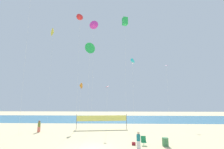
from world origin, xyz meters
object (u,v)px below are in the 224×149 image
kite_pink_diamond (166,67)px  kite_red_delta (80,17)px  volleyball_net (102,119)px  trash_barrel (165,142)px  folding_beach_chair (144,141)px  kite_orange_delta (80,86)px  beachgoer_olive_shirt (39,126)px  kite_cyan_tube (133,61)px  kite_green_box (125,21)px  beach_handbag (134,144)px  kite_magenta_delta (94,24)px  beachgoer_teal_shirt (138,139)px  kite_yellow_delta (53,32)px  kite_red_diamond (107,88)px  kite_green_delta (89,48)px

kite_pink_diamond → kite_red_delta: size_ratio=0.64×
volleyball_net → kite_pink_diamond: 18.61m
trash_barrel → volleyball_net: bearing=126.1°
folding_beach_chair → volleyball_net: volleyball_net is taller
volleyball_net → kite_orange_delta: size_ratio=1.07×
beachgoer_olive_shirt → kite_cyan_tube: bearing=51.2°
kite_cyan_tube → kite_green_box: size_ratio=0.54×
volleyball_net → beach_handbag: (4.37, -10.15, -1.49)m
trash_barrel → beach_handbag: bearing=175.8°
trash_barrel → kite_magenta_delta: size_ratio=0.04×
folding_beach_chair → beach_handbag: bearing=-162.2°
volleyball_net → kite_pink_diamond: bearing=29.4°
kite_orange_delta → beachgoer_teal_shirt: bearing=-54.0°
beachgoer_teal_shirt → trash_barrel: bearing=-170.6°
beach_handbag → kite_orange_delta: 15.16m
kite_yellow_delta → kite_green_box: (15.64, -4.09, 0.14)m
beach_handbag → kite_orange_delta: (-8.27, 10.53, 7.10)m
folding_beach_chair → volleyball_net: 11.56m
kite_pink_diamond → kite_orange_delta: (-17.35, -7.21, -4.76)m
volleyball_net → kite_yellow_delta: bearing=155.5°
beachgoer_teal_shirt → kite_cyan_tube: bearing=-104.2°
beachgoer_olive_shirt → kite_orange_delta: bearing=84.7°
kite_cyan_tube → kite_magenta_delta: (-7.19, 5.21, 8.94)m
kite_yellow_delta → kite_magenta_delta: 9.83m
kite_red_diamond → beachgoer_olive_shirt: bearing=-178.3°
beachgoer_teal_shirt → beach_handbag: bearing=-86.9°
beach_handbag → kite_orange_delta: kite_orange_delta is taller
folding_beach_chair → volleyball_net: bearing=135.4°
beachgoer_olive_shirt → kite_yellow_delta: size_ratio=0.08×
beach_handbag → kite_green_delta: (-5.78, 4.80, 12.03)m
kite_cyan_tube → kite_red_delta: (-8.90, 0.81, 8.25)m
trash_barrel → kite_orange_delta: 17.17m
beachgoer_olive_shirt → kite_red_diamond: (10.11, 0.30, 5.67)m
volleyball_net → kite_pink_diamond: size_ratio=0.67×
kite_magenta_delta → beachgoer_teal_shirt: bearing=-63.8°
kite_magenta_delta → kite_red_delta: kite_magenta_delta is taller
beach_handbag → kite_green_box: (-0.22, 11.30, 19.53)m
beachgoer_olive_shirt → kite_red_diamond: kite_red_diamond is taller
kite_red_delta → kite_orange_delta: (-0.10, 2.42, -11.84)m
kite_magenta_delta → kite_cyan_tube: bearing=-35.9°
beachgoer_teal_shirt → kite_red_diamond: bearing=-78.2°
folding_beach_chair → kite_magenta_delta: 24.20m
kite_magenta_delta → kite_green_delta: 10.84m
kite_red_delta → kite_red_diamond: kite_red_delta is taller
beach_handbag → kite_green_delta: 14.19m
beachgoer_olive_shirt → kite_orange_delta: (5.19, 3.68, 6.35)m
volleyball_net → kite_red_delta: bearing=-151.7°
kite_cyan_tube → kite_green_box: bearing=103.3°
kite_yellow_delta → kite_pink_diamond: (24.94, 2.35, -7.53)m
kite_green_box → kite_red_diamond: (-3.12, -4.15, -13.11)m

